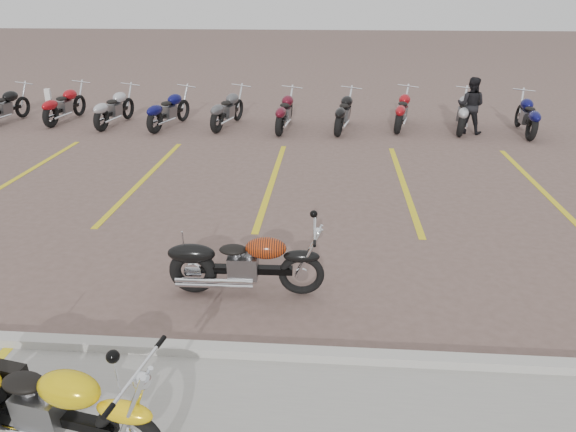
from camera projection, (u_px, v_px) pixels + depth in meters
name	position (u px, v px, depth m)	size (l,w,h in m)	color
ground	(243.00, 270.00, 7.98)	(100.00, 100.00, 0.00)	brown
curb	(215.00, 350.00, 6.11)	(60.00, 0.18, 0.12)	#ADAAA3
parking_stripes	(272.00, 181.00, 11.67)	(38.00, 5.50, 0.01)	gold
yellow_cruiser	(45.00, 406.00, 4.73)	(2.15, 0.57, 0.89)	black
flame_cruiser	(243.00, 265.00, 7.22)	(2.02, 0.30, 0.83)	black
person_b	(471.00, 105.00, 15.26)	(0.74, 0.58, 1.52)	black
bollard	(50.00, 106.00, 16.52)	(0.15, 0.15, 1.00)	silver
bg_bike_row	(256.00, 108.00, 16.01)	(15.81, 2.08, 1.10)	black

